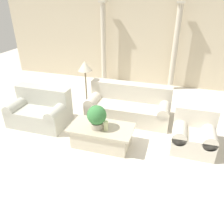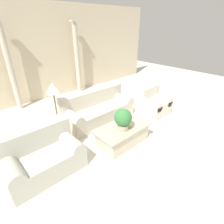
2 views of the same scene
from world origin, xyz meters
TOP-DOWN VIEW (x-y plane):
  - ground_plane at (0.00, 0.00)m, footprint 16.00×16.00m
  - wall_back at (0.00, 3.40)m, footprint 10.00×0.06m
  - sofa_long at (0.20, 0.77)m, footprint 2.05×0.87m
  - loveseat at (-1.80, -0.09)m, footprint 1.36×0.87m
  - coffee_table at (-0.08, -0.52)m, footprint 1.31×0.71m
  - potted_plant at (-0.14, -0.59)m, footprint 0.39×0.39m
  - pillar_candle at (0.05, -0.61)m, footprint 0.09×0.09m
  - floor_lamp at (-0.98, 0.86)m, footprint 0.35×0.35m
  - column_left at (-1.25, 3.10)m, footprint 0.23×0.23m
  - column_right at (1.10, 3.10)m, footprint 0.23×0.23m
  - armchair at (1.74, -0.05)m, footprint 0.83×0.81m

SIDE VIEW (x-z plane):
  - ground_plane at x=0.00m, z-range 0.00..0.00m
  - coffee_table at x=-0.08m, z-range 0.01..0.44m
  - sofa_long at x=0.20m, z-range -0.09..0.76m
  - armchair at x=1.74m, z-range -0.07..0.75m
  - loveseat at x=-1.80m, z-range -0.08..0.77m
  - pillar_candle at x=0.05m, z-range 0.43..0.63m
  - potted_plant at x=-0.14m, z-range 0.46..0.95m
  - floor_lamp at x=-0.98m, z-range 0.48..1.83m
  - column_left at x=-1.25m, z-range 0.03..2.68m
  - column_right at x=1.10m, z-range 0.03..2.68m
  - wall_back at x=0.00m, z-range 0.00..3.20m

